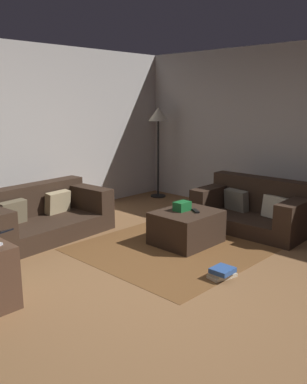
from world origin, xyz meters
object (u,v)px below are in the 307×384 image
object	(u,v)px
gift_box	(182,206)
couch_left	(39,217)
couch_right	(255,209)
corner_lamp	(158,121)
ottoman	(186,227)
book_stack	(222,273)
tv_remote	(196,211)

from	to	relation	value
gift_box	couch_left	bearing A→B (deg)	126.82
couch_right	corner_lamp	world-z (taller)	corner_lamp
couch_left	ottoman	size ratio (longest dim) A/B	2.33
corner_lamp	book_stack	bearing A→B (deg)	-126.45
ottoman	tv_remote	distance (m)	0.24
couch_left	couch_right	bearing A→B (deg)	135.66
couch_right	ottoman	xyz separation A→B (m)	(-1.13, 0.30, -0.07)
book_stack	corner_lamp	distance (m)	3.93
couch_left	ottoman	distance (m)	1.97
tv_remote	corner_lamp	distance (m)	2.80
couch_left	tv_remote	bearing A→B (deg)	121.27
couch_right	book_stack	distance (m)	1.83
tv_remote	gift_box	bearing A→B (deg)	147.36
gift_box	corner_lamp	world-z (taller)	corner_lamp
gift_box	tv_remote	world-z (taller)	gift_box
couch_left	gift_box	xyz separation A→B (m)	(1.14, -1.52, 0.21)
ottoman	tv_remote	world-z (taller)	tv_remote
gift_box	book_stack	xyz separation A→B (m)	(-0.56, -1.01, -0.41)
couch_right	book_stack	size ratio (longest dim) A/B	4.88
ottoman	corner_lamp	distance (m)	2.86
couch_left	corner_lamp	distance (m)	3.03
gift_box	tv_remote	distance (m)	0.18
ottoman	book_stack	bearing A→B (deg)	-121.19
couch_right	gift_box	world-z (taller)	couch_right
couch_left	tv_remote	size ratio (longest dim) A/B	11.44
couch_left	tv_remote	world-z (taller)	couch_left
ottoman	couch_left	bearing A→B (deg)	125.72
gift_box	book_stack	size ratio (longest dim) A/B	0.63
gift_box	book_stack	bearing A→B (deg)	-119.05
couch_right	tv_remote	distance (m)	1.10
couch_right	book_stack	xyz separation A→B (m)	(-1.70, -0.64, -0.22)
tv_remote	corner_lamp	size ratio (longest dim) A/B	0.10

